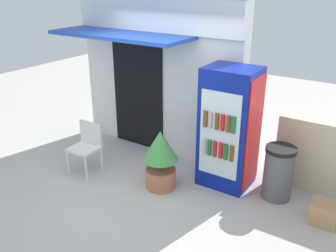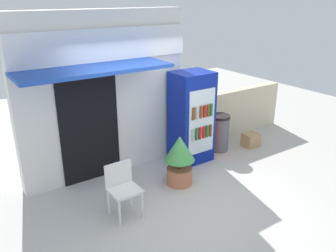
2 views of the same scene
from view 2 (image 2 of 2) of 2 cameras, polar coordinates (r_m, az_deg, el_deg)
ground at (r=5.99m, az=1.34°, el=-11.79°), size 16.00×16.00×0.00m
storefront_building at (r=6.36m, az=-10.51°, el=5.30°), size 3.20×1.15×3.00m
drink_cooler at (r=6.96m, az=3.93°, el=1.42°), size 0.78×0.69×1.84m
plastic_chair at (r=5.42m, az=-7.52°, el=-9.61°), size 0.45×0.43×0.84m
potted_plant_near_shop at (r=6.18m, az=1.90°, el=-5.18°), size 0.54×0.54×0.93m
trash_bin at (r=7.64m, az=8.41°, el=-1.08°), size 0.44×0.44×0.80m
stone_boundary_wall at (r=8.65m, az=11.41°, el=2.40°), size 2.53×0.21×1.10m
cardboard_box at (r=8.05m, az=13.42°, el=-2.23°), size 0.35×0.31×0.30m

